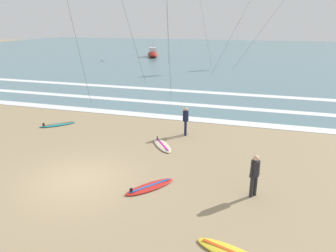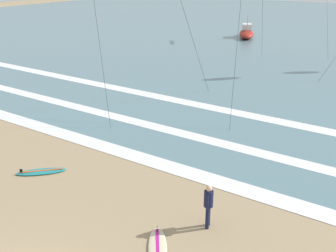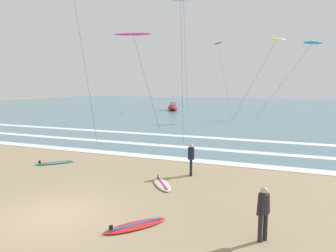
# 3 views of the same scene
# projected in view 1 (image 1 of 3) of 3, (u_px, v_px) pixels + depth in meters

# --- Properties ---
(ground_plane) EXTENTS (160.00, 160.00, 0.00)m
(ground_plane) POSITION_uv_depth(u_px,v_px,m) (77.00, 180.00, 12.61)
(ground_plane) COLOR #9E8763
(ocean_surface) EXTENTS (140.00, 90.00, 0.01)m
(ocean_surface) POSITION_uv_depth(u_px,v_px,m) (229.00, 53.00, 61.52)
(ocean_surface) COLOR slate
(ocean_surface) RESTS_ON ground
(wave_foam_shoreline) EXTENTS (49.14, 1.02, 0.01)m
(wave_foam_shoreline) POSITION_uv_depth(u_px,v_px,m) (166.00, 117.00, 20.81)
(wave_foam_shoreline) COLOR white
(wave_foam_shoreline) RESTS_ON ocean_surface
(wave_foam_mid_break) EXTENTS (49.82, 0.87, 0.01)m
(wave_foam_mid_break) POSITION_uv_depth(u_px,v_px,m) (157.00, 102.00, 24.55)
(wave_foam_mid_break) COLOR white
(wave_foam_mid_break) RESTS_ON ocean_surface
(wave_foam_outer_break) EXTENTS (52.38, 1.01, 0.01)m
(wave_foam_outer_break) POSITION_uv_depth(u_px,v_px,m) (182.00, 91.00, 28.52)
(wave_foam_outer_break) COLOR white
(wave_foam_outer_break) RESTS_ON ocean_surface
(surfer_left_near) EXTENTS (0.39, 0.45, 1.60)m
(surfer_left_near) POSITION_uv_depth(u_px,v_px,m) (255.00, 172.00, 11.15)
(surfer_left_near) COLOR #232328
(surfer_left_near) RESTS_ON ground
(surfer_foreground_main) EXTENTS (0.32, 0.51, 1.60)m
(surfer_foreground_main) POSITION_uv_depth(u_px,v_px,m) (186.00, 119.00, 17.24)
(surfer_foreground_main) COLOR #141938
(surfer_foreground_main) RESTS_ON ground
(surfboard_foreground_flat) EXTENTS (1.73, 2.05, 0.25)m
(surfboard_foreground_flat) POSITION_uv_depth(u_px,v_px,m) (162.00, 145.00, 15.99)
(surfboard_foreground_flat) COLOR beige
(surfboard_foreground_flat) RESTS_ON ground
(surfboard_left_pile) EXTENTS (1.75, 2.03, 0.25)m
(surfboard_left_pile) POSITION_uv_depth(u_px,v_px,m) (150.00, 187.00, 11.99)
(surfboard_left_pile) COLOR red
(surfboard_left_pile) RESTS_ON ground
(surfboard_near_water) EXTENTS (1.90, 1.92, 0.25)m
(surfboard_near_water) POSITION_uv_depth(u_px,v_px,m) (58.00, 124.00, 19.18)
(surfboard_near_water) COLOR teal
(surfboard_near_water) RESTS_ON ground
(offshore_boat) EXTENTS (3.78, 5.42, 2.70)m
(offshore_boat) POSITION_uv_depth(u_px,v_px,m) (153.00, 54.00, 54.97)
(offshore_boat) COLOR maroon
(offshore_boat) RESTS_ON ground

